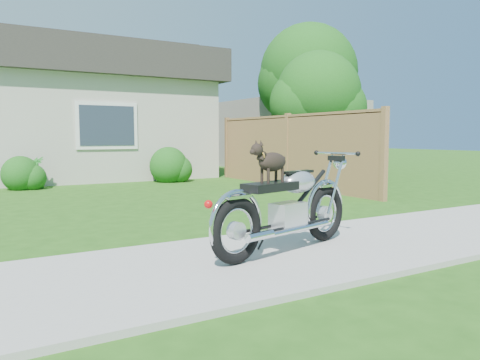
{
  "coord_description": "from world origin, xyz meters",
  "views": [
    {
      "loc": [
        -0.92,
        -4.09,
        1.3
      ],
      "look_at": [
        2.07,
        1.0,
        0.75
      ],
      "focal_mm": 35.0,
      "sensor_mm": 36.0,
      "label": 1
    }
  ],
  "objects_px": {
    "tree_near": "(323,98)",
    "potted_plant_right": "(37,173)",
    "tree_far": "(312,77)",
    "motorcycle_with_dog": "(288,204)",
    "fence": "(288,150)"
  },
  "relations": [
    {
      "from": "tree_near",
      "to": "potted_plant_right",
      "type": "distance_m",
      "value": 8.13
    },
    {
      "from": "tree_far",
      "to": "motorcycle_with_dog",
      "type": "bearing_deg",
      "value": -130.3
    },
    {
      "from": "fence",
      "to": "tree_far",
      "type": "distance_m",
      "value": 5.85
    },
    {
      "from": "fence",
      "to": "tree_near",
      "type": "distance_m",
      "value": 2.6
    },
    {
      "from": "fence",
      "to": "potted_plant_right",
      "type": "height_order",
      "value": "fence"
    },
    {
      "from": "potted_plant_right",
      "to": "tree_far",
      "type": "bearing_deg",
      "value": 5.34
    },
    {
      "from": "potted_plant_right",
      "to": "tree_near",
      "type": "bearing_deg",
      "value": -13.98
    },
    {
      "from": "potted_plant_right",
      "to": "fence",
      "type": "bearing_deg",
      "value": -26.16
    },
    {
      "from": "tree_far",
      "to": "potted_plant_right",
      "type": "xyz_separation_m",
      "value": [
        -9.49,
        -0.89,
        -3.05
      ]
    },
    {
      "from": "tree_far",
      "to": "potted_plant_right",
      "type": "height_order",
      "value": "tree_far"
    },
    {
      "from": "tree_near",
      "to": "potted_plant_right",
      "type": "relative_size",
      "value": 4.78
    },
    {
      "from": "fence",
      "to": "motorcycle_with_dog",
      "type": "distance_m",
      "value": 7.1
    },
    {
      "from": "tree_near",
      "to": "potted_plant_right",
      "type": "bearing_deg",
      "value": 166.02
    },
    {
      "from": "fence",
      "to": "motorcycle_with_dog",
      "type": "bearing_deg",
      "value": -126.22
    },
    {
      "from": "fence",
      "to": "motorcycle_with_dog",
      "type": "relative_size",
      "value": 3.03
    }
  ]
}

